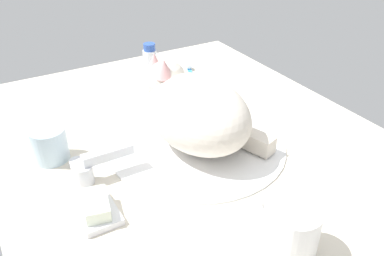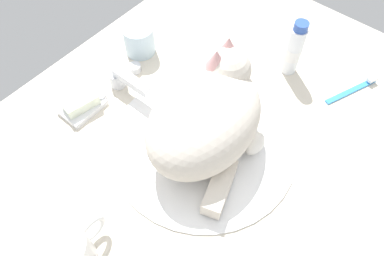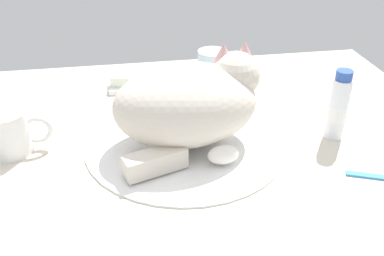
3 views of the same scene
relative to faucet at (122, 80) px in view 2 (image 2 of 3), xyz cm
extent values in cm
cube|color=beige|center=(0.00, -23.12, -4.14)|extent=(110.00, 82.50, 3.00)
cylinder|color=white|center=(0.00, -23.12, -2.24)|extent=(38.00, 38.00, 0.79)
cylinder|color=silver|center=(0.00, 1.70, -0.75)|extent=(3.60, 3.60, 3.78)
cube|color=silver|center=(0.00, -3.29, 2.14)|extent=(2.00, 9.99, 2.00)
cylinder|color=silver|center=(-5.48, 1.70, -1.74)|extent=(2.80, 2.80, 1.80)
cylinder|color=silver|center=(5.48, 1.70, -1.74)|extent=(2.80, 2.80, 1.80)
ellipsoid|color=beige|center=(0.00, -23.12, 5.55)|extent=(27.70, 20.88, 14.80)
sphere|color=beige|center=(9.75, -20.96, 9.62)|extent=(9.61, 9.61, 8.96)
ellipsoid|color=white|center=(7.96, -21.10, 7.40)|extent=(6.18, 5.35, 4.93)
cone|color=#DB9E9E|center=(7.62, -19.55, 13.43)|extent=(4.33, 4.33, 4.03)
cone|color=#DB9E9E|center=(11.64, -19.25, 13.43)|extent=(4.33, 4.33, 4.03)
cube|color=beige|center=(-6.59, -32.17, -0.04)|extent=(11.42, 6.87, 3.61)
ellipsoid|color=white|center=(5.28, -31.75, -0.22)|extent=(5.85, 4.01, 3.25)
cylinder|color=white|center=(-32.13, -20.72, 1.45)|extent=(8.08, 8.08, 8.18)
torus|color=white|center=(-26.89, -20.72, 1.45)|extent=(5.58, 1.00, 5.58)
cylinder|color=silver|center=(11.00, 5.29, 0.90)|extent=(7.18, 7.18, 7.08)
cube|color=white|center=(-9.83, 2.55, -2.04)|extent=(9.00, 6.40, 1.20)
cube|color=silver|center=(-9.83, 2.55, -0.24)|extent=(7.97, 5.51, 2.39)
cylinder|color=white|center=(28.61, -25.69, 3.41)|extent=(3.58, 3.58, 12.10)
cylinder|color=white|center=(28.61, -25.69, 2.81)|extent=(3.65, 3.65, 3.02)
cylinder|color=#2D51AD|center=(28.61, -25.69, 10.36)|extent=(3.04, 3.04, 1.80)
cube|color=#388CD8|center=(31.95, -40.14, -2.24)|extent=(13.36, 6.37, 0.80)
cube|color=white|center=(37.39, -42.35, -1.44)|extent=(2.58, 2.16, 0.80)
camera|label=1|loc=(-62.35, 14.19, 46.24)|focal=37.66mm
camera|label=2|loc=(-31.40, -46.21, 61.42)|focal=34.23mm
camera|label=3|loc=(-10.45, -92.85, 42.50)|focal=41.08mm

